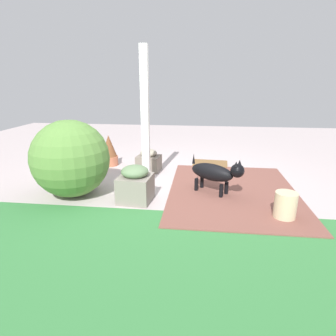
# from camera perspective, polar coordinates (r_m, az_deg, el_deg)

# --- Properties ---
(ground_plane) EXTENTS (12.00, 12.00, 0.00)m
(ground_plane) POSITION_cam_1_polar(r_m,az_deg,el_deg) (4.48, 1.42, -3.07)
(ground_plane) COLOR #B5A7A7
(brick_path) EXTENTS (1.80, 2.40, 0.02)m
(brick_path) POSITION_cam_1_polar(r_m,az_deg,el_deg) (4.25, 12.76, -4.53)
(brick_path) COLOR brown
(brick_path) RESTS_ON ground
(lawn_patch) EXTENTS (5.20, 2.80, 0.01)m
(lawn_patch) POSITION_cam_1_polar(r_m,az_deg,el_deg) (2.56, -18.91, -20.96)
(lawn_patch) COLOR #35793C
(lawn_patch) RESTS_ON ground
(porch_pillar) EXTENTS (0.11, 0.11, 2.03)m
(porch_pillar) POSITION_cam_1_polar(r_m,az_deg,el_deg) (4.25, -4.58, 9.87)
(porch_pillar) COLOR white
(porch_pillar) RESTS_ON ground
(stone_planter_nearest) EXTENTS (0.44, 0.37, 0.39)m
(stone_planter_nearest) POSITION_cam_1_polar(r_m,az_deg,el_deg) (5.06, -3.86, 1.44)
(stone_planter_nearest) COLOR slate
(stone_planter_nearest) RESTS_ON ground
(stone_planter_mid) EXTENTS (0.45, 0.46, 0.49)m
(stone_planter_mid) POSITION_cam_1_polar(r_m,az_deg,el_deg) (3.79, -6.55, -3.26)
(stone_planter_mid) COLOR gray
(stone_planter_mid) RESTS_ON ground
(round_shrub) EXTENTS (1.05, 1.05, 1.05)m
(round_shrub) POSITION_cam_1_polar(r_m,az_deg,el_deg) (4.09, -18.89, 1.77)
(round_shrub) COLOR #57853B
(round_shrub) RESTS_ON ground
(terracotta_pot_spiky) EXTENTS (0.32, 0.32, 0.58)m
(terracotta_pot_spiky) POSITION_cam_1_polar(r_m,az_deg,el_deg) (5.48, -11.68, 3.36)
(terracotta_pot_spiky) COLOR #C16B4C
(terracotta_pot_spiky) RESTS_ON ground
(terracotta_pot_tall) EXTENTS (0.28, 0.28, 0.62)m
(terracotta_pot_tall) POSITION_cam_1_polar(r_m,az_deg,el_deg) (5.15, -17.49, 1.42)
(terracotta_pot_tall) COLOR #A04C41
(terracotta_pot_tall) RESTS_ON ground
(dog) EXTENTS (0.75, 0.56, 0.55)m
(dog) POSITION_cam_1_polar(r_m,az_deg,el_deg) (4.01, 9.45, -0.91)
(dog) COLOR black
(dog) RESTS_ON ground
(ceramic_urn) EXTENTS (0.25, 0.25, 0.32)m
(ceramic_urn) POSITION_cam_1_polar(r_m,az_deg,el_deg) (3.58, 22.39, -6.97)
(ceramic_urn) COLOR beige
(ceramic_urn) RESTS_ON ground
(doormat) EXTENTS (0.67, 0.50, 0.03)m
(doormat) POSITION_cam_1_polar(r_m,az_deg,el_deg) (5.53, 8.43, 0.87)
(doormat) COLOR brown
(doormat) RESTS_ON ground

